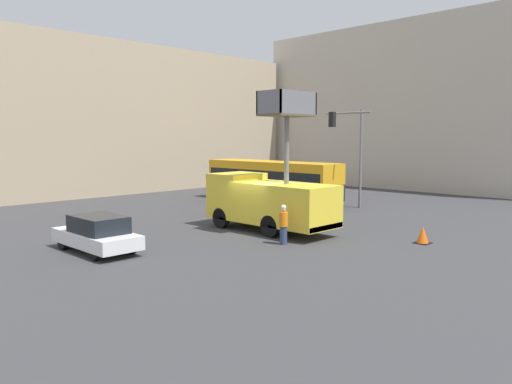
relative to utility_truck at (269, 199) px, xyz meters
name	(u,v)px	position (x,y,z in m)	size (l,w,h in m)	color
ground_plane	(255,232)	(-0.72, 0.26, -1.61)	(120.00, 120.00, 0.00)	#38383A
building_backdrop_far	(47,119)	(-0.72, 23.87, 4.52)	(44.00, 10.00, 12.27)	tan
building_backdrop_side	(417,108)	(26.99, 5.91, 5.75)	(10.00, 28.00, 14.72)	#BCB2A3
utility_truck	(269,199)	(0.00, 0.00, 0.00)	(2.58, 6.88, 6.76)	yellow
city_bus	(272,178)	(8.17, 7.36, 0.13)	(2.44, 10.91, 2.93)	#232328
traffic_light_pole	(351,142)	(9.05, 1.29, 2.73)	(3.54, 3.29, 6.45)	slate
road_worker_near_truck	(283,225)	(-1.87, -2.60, -0.74)	(0.38, 0.38, 1.75)	navy
road_worker_directing	(327,204)	(4.72, -0.07, -0.71)	(0.38, 0.38, 1.81)	navy
traffic_cone_near_truck	(423,235)	(2.59, -6.82, -1.25)	(0.66, 0.66, 0.76)	black
parked_car_curbside	(97,234)	(-8.24, 1.87, -0.85)	(1.81, 4.36, 1.50)	silver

